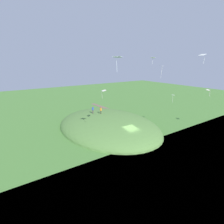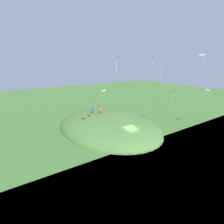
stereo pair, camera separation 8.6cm
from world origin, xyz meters
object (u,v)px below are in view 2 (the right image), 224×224
(kite_3, at_px, (208,90))
(kite_4, at_px, (104,91))
(person_with_child, at_px, (93,109))
(kite_7, at_px, (202,55))
(kite_1, at_px, (162,67))
(kite_6, at_px, (117,58))
(person_watching_kites, at_px, (101,110))
(kite_5, at_px, (173,96))
(kite_0, at_px, (153,58))

(kite_3, height_order, kite_4, kite_3)
(person_with_child, distance_m, kite_7, 24.81)
(kite_1, xyz_separation_m, kite_6, (-3.48, 12.09, 1.41))
(person_watching_kites, height_order, kite_7, kite_7)
(kite_3, bearing_deg, person_watching_kites, 21.56)
(kite_3, height_order, kite_5, kite_3)
(kite_5, bearing_deg, kite_1, 105.04)
(person_with_child, distance_m, kite_5, 18.24)
(person_with_child, bearing_deg, kite_7, -43.28)
(kite_0, xyz_separation_m, kite_6, (-4.93, 11.33, -0.15))
(kite_4, distance_m, kite_5, 15.94)
(person_watching_kites, relative_size, person_with_child, 0.95)
(person_watching_kites, height_order, person_with_child, person_watching_kites)
(kite_7, bearing_deg, person_with_child, 22.57)
(person_with_child, xyz_separation_m, kite_1, (-14.34, -6.27, 9.83))
(kite_1, relative_size, kite_7, 1.43)
(person_watching_kites, distance_m, kite_7, 23.02)
(kite_5, distance_m, kite_7, 11.69)
(kite_1, distance_m, kite_4, 10.96)
(person_with_child, height_order, kite_6, kite_6)
(kite_1, distance_m, kite_3, 8.41)
(person_watching_kites, distance_m, kite_4, 11.01)
(kite_3, relative_size, kite_6, 0.56)
(kite_1, bearing_deg, kite_3, -158.85)
(kite_5, xyz_separation_m, kite_7, (-7.54, 4.18, 7.90))
(kite_0, relative_size, kite_3, 1.21)
(kite_4, bearing_deg, kite_6, 160.25)
(person_watching_kites, height_order, kite_6, kite_6)
(kite_5, bearing_deg, kite_0, 92.00)
(person_watching_kites, bearing_deg, kite_4, 169.83)
(kite_1, bearing_deg, kite_5, -74.96)
(kite_3, distance_m, kite_5, 9.91)
(person_watching_kites, relative_size, kite_3, 1.62)
(person_watching_kites, relative_size, kite_6, 0.91)
(person_with_child, xyz_separation_m, kite_5, (-12.65, -12.57, 3.81))
(kite_3, xyz_separation_m, kite_7, (1.34, 0.65, 5.25))
(kite_0, xyz_separation_m, kite_3, (-8.63, -3.54, -4.93))
(person_watching_kites, relative_size, kite_5, 1.04)
(kite_3, distance_m, kite_7, 5.46)
(person_watching_kites, xyz_separation_m, kite_4, (-8.30, 4.21, 5.88))
(person_watching_kites, relative_size, kite_0, 1.34)
(kite_0, bearing_deg, person_with_child, 23.13)
(kite_3, bearing_deg, kite_5, -21.67)
(kite_3, distance_m, kite_6, 16.05)
(kite_1, relative_size, kite_6, 1.19)
(person_with_child, height_order, kite_1, kite_1)
(kite_4, bearing_deg, kite_7, -131.85)
(kite_1, distance_m, kite_5, 8.88)
(person_watching_kites, bearing_deg, kite_1, -141.47)
(kite_4, height_order, kite_5, kite_4)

